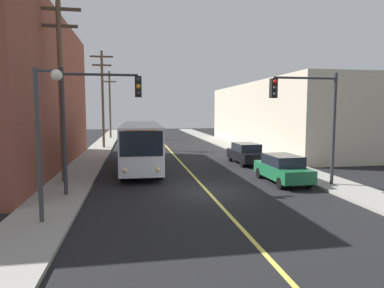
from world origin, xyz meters
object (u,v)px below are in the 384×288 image
Objects in this scene: parked_car_black at (246,153)px; traffic_signal_right_corner at (308,108)px; parked_car_green at (282,168)px; city_bus at (141,143)px; traffic_signal_left_corner at (97,107)px; utility_pole_near at (61,82)px; utility_pole_far at (110,101)px; utility_pole_mid at (103,95)px; street_lamp_left at (44,122)px.

traffic_signal_right_corner reaches higher than parked_car_black.
parked_car_black is at bearing 88.38° from parked_car_green.
traffic_signal_left_corner reaches higher than city_bus.
traffic_signal_right_corner is (8.58, -7.87, 2.49)m from city_bus.
city_bus reaches higher than parked_car_green.
traffic_signal_left_corner reaches higher than parked_car_green.
utility_pole_near is at bearing -134.47° from city_bus.
city_bus reaches higher than parked_car_black.
utility_pole_far is at bearing 114.56° from parked_car_black.
parked_car_black is 29.03m from utility_pole_far.
street_lamp_left is at bearing -89.84° from utility_pole_mid.
traffic_signal_left_corner is (2.22, -3.26, -1.40)m from utility_pole_near.
utility_pole_mid is 1.87× the size of street_lamp_left.
city_bus is 12.53m from street_lamp_left.
parked_car_green is at bearing -59.48° from utility_pole_mid.
parked_car_green is 0.80× the size of street_lamp_left.
city_bus is 2.75× the size of parked_car_black.
utility_pole_near is 1.05× the size of utility_pole_far.
utility_pole_near is 1.68× the size of traffic_signal_left_corner.
utility_pole_far reaches higher than parked_car_black.
utility_pole_near is (-12.34, 1.92, 4.86)m from parked_car_green.
utility_pole_far reaches higher than street_lamp_left.
street_lamp_left is at bearing -162.06° from traffic_signal_right_corner.
city_bus is at bearing -74.24° from utility_pole_mid.
traffic_signal_left_corner is at bearing -87.33° from utility_pole_far.
parked_car_black is 0.46× the size of utility_pole_far.
parked_car_green is 0.44× the size of utility_pole_near.
street_lamp_left is at bearing -155.06° from parked_car_green.
traffic_signal_left_corner is 4.31m from street_lamp_left.
utility_pole_far is 1.75× the size of street_lamp_left.
utility_pole_mid reaches higher than utility_pole_near.
utility_pole_far reaches higher than traffic_signal_left_corner.
parked_car_black is 14.36m from utility_pole_near.
utility_pole_near is 1.84× the size of street_lamp_left.
utility_pole_far reaches higher than parked_car_green.
traffic_signal_right_corner is 1.09× the size of street_lamp_left.
traffic_signal_right_corner is at bearing -86.52° from parked_car_black.
utility_pole_near reaches higher than street_lamp_left.
parked_car_black is 9.08m from traffic_signal_right_corner.
utility_pole_mid reaches higher than traffic_signal_left_corner.
city_bus is at bearing -176.43° from parked_car_black.
street_lamp_left is (0.81, -7.29, -1.96)m from utility_pole_near.
parked_car_green is (7.87, -6.47, -0.98)m from city_bus.
traffic_signal_right_corner is at bearing -70.16° from utility_pole_far.
street_lamp_left is (0.19, -38.40, -1.72)m from utility_pole_far.
city_bus is 2.03× the size of traffic_signal_right_corner.
traffic_signal_left_corner reaches higher than parked_car_black.
traffic_signal_right_corner is (10.82, -0.07, 0.00)m from traffic_signal_left_corner.
utility_pole_mid is at bearing 120.28° from traffic_signal_right_corner.
street_lamp_left is (-12.24, -3.96, -0.56)m from traffic_signal_right_corner.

